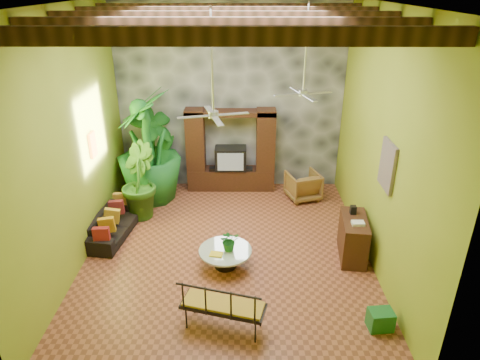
{
  "coord_description": "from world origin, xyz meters",
  "views": [
    {
      "loc": [
        0.31,
        -7.76,
        5.37
      ],
      "look_at": [
        0.27,
        0.2,
        1.63
      ],
      "focal_mm": 32.0,
      "sensor_mm": 36.0,
      "label": 1
    }
  ],
  "objects_px": {
    "coffee_table": "(225,256)",
    "green_bin": "(380,320)",
    "sofa": "(113,224)",
    "entertainment_center": "(231,156)",
    "ceiling_fan_back": "(304,83)",
    "iron_bench": "(223,305)",
    "tall_plant_b": "(138,181)",
    "ceiling_fan_front": "(213,103)",
    "tall_plant_c": "(148,147)",
    "tall_plant_a": "(155,149)",
    "wicker_armchair": "(303,186)",
    "side_console": "(353,238)"
  },
  "relations": [
    {
      "from": "coffee_table",
      "to": "green_bin",
      "type": "relative_size",
      "value": 2.67
    },
    {
      "from": "entertainment_center",
      "to": "ceiling_fan_front",
      "type": "height_order",
      "value": "ceiling_fan_front"
    },
    {
      "from": "ceiling_fan_back",
      "to": "tall_plant_c",
      "type": "relative_size",
      "value": 0.63
    },
    {
      "from": "ceiling_fan_front",
      "to": "tall_plant_a",
      "type": "relative_size",
      "value": 0.75
    },
    {
      "from": "wicker_armchair",
      "to": "tall_plant_b",
      "type": "height_order",
      "value": "tall_plant_b"
    },
    {
      "from": "coffee_table",
      "to": "ceiling_fan_front",
      "type": "bearing_deg",
      "value": 145.79
    },
    {
      "from": "tall_plant_b",
      "to": "coffee_table",
      "type": "xyz_separation_m",
      "value": [
        2.2,
        -2.12,
        -0.68
      ]
    },
    {
      "from": "tall_plant_b",
      "to": "coffee_table",
      "type": "distance_m",
      "value": 3.12
    },
    {
      "from": "ceiling_fan_front",
      "to": "side_console",
      "type": "height_order",
      "value": "ceiling_fan_front"
    },
    {
      "from": "ceiling_fan_back",
      "to": "tall_plant_a",
      "type": "relative_size",
      "value": 0.75
    },
    {
      "from": "tall_plant_c",
      "to": "green_bin",
      "type": "bearing_deg",
      "value": -44.86
    },
    {
      "from": "tall_plant_a",
      "to": "tall_plant_c",
      "type": "xyz_separation_m",
      "value": [
        -0.07,
        -0.45,
        0.24
      ]
    },
    {
      "from": "sofa",
      "to": "tall_plant_b",
      "type": "xyz_separation_m",
      "value": [
        0.43,
        0.92,
        0.66
      ]
    },
    {
      "from": "iron_bench",
      "to": "sofa",
      "type": "bearing_deg",
      "value": 146.88
    },
    {
      "from": "entertainment_center",
      "to": "tall_plant_c",
      "type": "height_order",
      "value": "tall_plant_c"
    },
    {
      "from": "tall_plant_b",
      "to": "coffee_table",
      "type": "height_order",
      "value": "tall_plant_b"
    },
    {
      "from": "ceiling_fan_back",
      "to": "iron_bench",
      "type": "xyz_separation_m",
      "value": [
        -1.6,
        -3.5,
        -2.86
      ]
    },
    {
      "from": "wicker_armchair",
      "to": "coffee_table",
      "type": "bearing_deg",
      "value": 39.56
    },
    {
      "from": "entertainment_center",
      "to": "tall_plant_b",
      "type": "relative_size",
      "value": 1.29
    },
    {
      "from": "sofa",
      "to": "ceiling_fan_front",
      "type": "bearing_deg",
      "value": -105.43
    },
    {
      "from": "tall_plant_a",
      "to": "iron_bench",
      "type": "distance_m",
      "value": 5.68
    },
    {
      "from": "tall_plant_c",
      "to": "coffee_table",
      "type": "distance_m",
      "value": 3.87
    },
    {
      "from": "ceiling_fan_front",
      "to": "sofa",
      "type": "height_order",
      "value": "ceiling_fan_front"
    },
    {
      "from": "entertainment_center",
      "to": "tall_plant_c",
      "type": "relative_size",
      "value": 0.81
    },
    {
      "from": "ceiling_fan_back",
      "to": "tall_plant_a",
      "type": "height_order",
      "value": "ceiling_fan_back"
    },
    {
      "from": "sofa",
      "to": "coffee_table",
      "type": "xyz_separation_m",
      "value": [
        2.62,
        -1.19,
        -0.02
      ]
    },
    {
      "from": "ceiling_fan_back",
      "to": "coffee_table",
      "type": "height_order",
      "value": "ceiling_fan_back"
    },
    {
      "from": "tall_plant_b",
      "to": "side_console",
      "type": "xyz_separation_m",
      "value": [
        4.87,
        -1.74,
        -0.49
      ]
    },
    {
      "from": "sofa",
      "to": "entertainment_center",
      "type": "bearing_deg",
      "value": -38.86
    },
    {
      "from": "entertainment_center",
      "to": "ceiling_fan_front",
      "type": "relative_size",
      "value": 1.29
    },
    {
      "from": "ceiling_fan_front",
      "to": "wicker_armchair",
      "type": "distance_m",
      "value": 4.73
    },
    {
      "from": "tall_plant_a",
      "to": "entertainment_center",
      "type": "bearing_deg",
      "value": 5.17
    },
    {
      "from": "entertainment_center",
      "to": "tall_plant_c",
      "type": "bearing_deg",
      "value": -163.19
    },
    {
      "from": "ceiling_fan_front",
      "to": "iron_bench",
      "type": "distance_m",
      "value": 3.44
    },
    {
      "from": "sofa",
      "to": "wicker_armchair",
      "type": "bearing_deg",
      "value": -59.73
    },
    {
      "from": "ceiling_fan_back",
      "to": "green_bin",
      "type": "bearing_deg",
      "value": -73.0
    },
    {
      "from": "entertainment_center",
      "to": "ceiling_fan_back",
      "type": "xyz_separation_m",
      "value": [
        1.6,
        -1.94,
        2.44
      ]
    },
    {
      "from": "sofa",
      "to": "tall_plant_c",
      "type": "distance_m",
      "value": 2.26
    },
    {
      "from": "tall_plant_a",
      "to": "tall_plant_b",
      "type": "height_order",
      "value": "tall_plant_a"
    },
    {
      "from": "ceiling_fan_back",
      "to": "sofa",
      "type": "height_order",
      "value": "ceiling_fan_back"
    },
    {
      "from": "entertainment_center",
      "to": "coffee_table",
      "type": "bearing_deg",
      "value": -90.42
    },
    {
      "from": "coffee_table",
      "to": "side_console",
      "type": "height_order",
      "value": "side_console"
    },
    {
      "from": "iron_bench",
      "to": "tall_plant_c",
      "type": "bearing_deg",
      "value": 128.89
    },
    {
      "from": "entertainment_center",
      "to": "green_bin",
      "type": "height_order",
      "value": "entertainment_center"
    },
    {
      "from": "wicker_armchair",
      "to": "tall_plant_a",
      "type": "bearing_deg",
      "value": -23.55
    },
    {
      "from": "tall_plant_c",
      "to": "side_console",
      "type": "xyz_separation_m",
      "value": [
        4.76,
        -2.64,
        -1.04
      ]
    },
    {
      "from": "ceiling_fan_front",
      "to": "iron_bench",
      "type": "height_order",
      "value": "ceiling_fan_front"
    },
    {
      "from": "coffee_table",
      "to": "green_bin",
      "type": "height_order",
      "value": "coffee_table"
    },
    {
      "from": "tall_plant_b",
      "to": "tall_plant_c",
      "type": "distance_m",
      "value": 1.06
    },
    {
      "from": "iron_bench",
      "to": "green_bin",
      "type": "height_order",
      "value": "iron_bench"
    }
  ]
}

